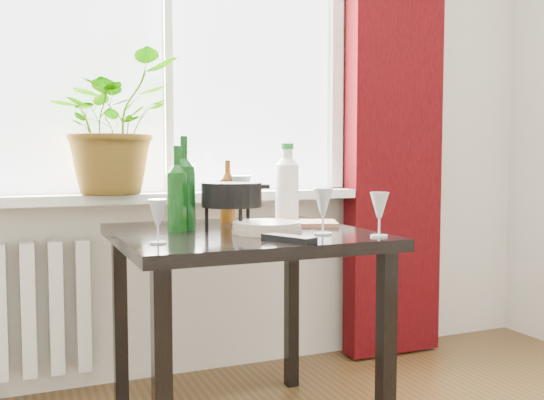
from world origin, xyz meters
name	(u,v)px	position (x,y,z in m)	size (l,w,h in m)	color
window	(166,19)	(0.00, 2.22, 1.60)	(1.72, 0.08, 1.62)	white
windowsill	(172,197)	(0.00, 2.15, 0.82)	(1.72, 0.20, 0.04)	white
curtain	(394,97)	(1.12, 2.12, 1.30)	(0.50, 0.12, 2.56)	#330407
table	(241,256)	(0.10, 1.55, 0.65)	(0.85, 0.85, 0.74)	black
potted_plant	(112,124)	(-0.26, 2.11, 1.13)	(0.52, 0.45, 0.58)	#2C751F
wine_bottle_left	(177,188)	(-0.11, 1.61, 0.89)	(0.07, 0.07, 0.30)	#0B3A0D
wine_bottle_right	(184,183)	(-0.08, 1.65, 0.91)	(0.08, 0.08, 0.33)	#0B3D11
bottle_amber	(228,191)	(0.14, 1.80, 0.86)	(0.06, 0.06, 0.25)	#65320B
cleaning_bottle	(287,182)	(0.35, 1.70, 0.90)	(0.09, 0.09, 0.32)	white
wineglass_front_right	(323,211)	(0.32, 1.34, 0.82)	(0.07, 0.07, 0.16)	silver
wineglass_far_right	(379,214)	(0.45, 1.22, 0.81)	(0.06, 0.06, 0.15)	silver
wineglass_back_center	(241,199)	(0.18, 1.77, 0.84)	(0.08, 0.08, 0.19)	silver
wineglass_back_left	(176,201)	(-0.04, 1.92, 0.82)	(0.07, 0.07, 0.16)	silver
wineglass_front_left	(158,221)	(-0.24, 1.34, 0.81)	(0.06, 0.06, 0.13)	#B1B4BE
plate_stack	(267,227)	(0.16, 1.45, 0.76)	(0.24, 0.24, 0.04)	beige
fondue_pot	(232,206)	(0.08, 1.59, 0.82)	(0.25, 0.21, 0.17)	black
tv_remote	(289,239)	(0.14, 1.23, 0.75)	(0.05, 0.18, 0.02)	black
cutting_board	(301,223)	(0.37, 1.62, 0.75)	(0.27, 0.17, 0.01)	#9B6646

